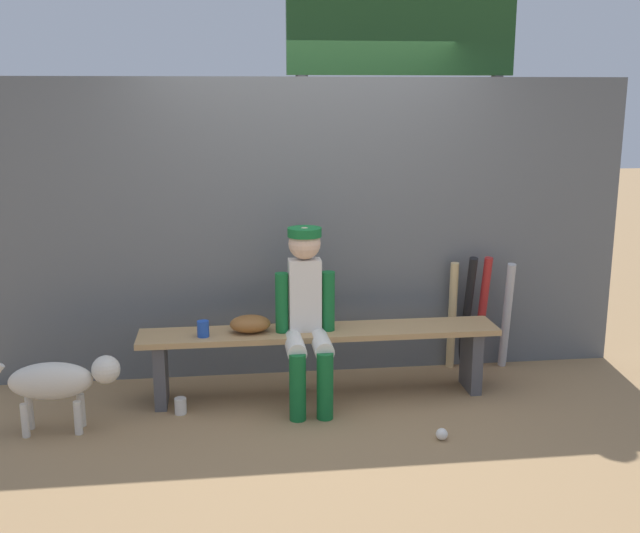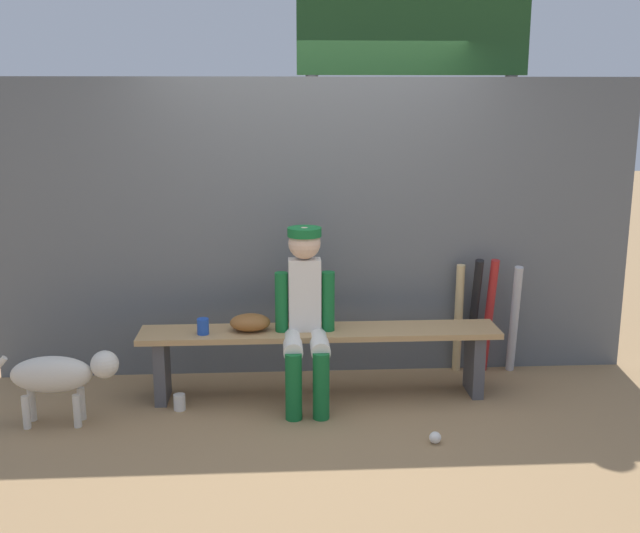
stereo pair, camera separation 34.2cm
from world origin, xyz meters
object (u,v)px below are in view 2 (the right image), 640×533
at_px(bat_wood_natural, 458,318).
at_px(baseball, 435,438).
at_px(dugout_bench, 320,345).
at_px(bat_aluminum_silver, 514,320).
at_px(bat_aluminum_black, 474,315).
at_px(cup_on_ground, 180,402).
at_px(cup_on_bench, 203,326).
at_px(dog, 61,375).
at_px(baseball_glove, 250,322).
at_px(scoreboard, 421,73).
at_px(bat_aluminum_red, 489,316).
at_px(player_seated, 305,310).

relative_size(bat_wood_natural, baseball, 11.46).
height_order(dugout_bench, bat_aluminum_silver, bat_aluminum_silver).
xyz_separation_m(bat_aluminum_black, cup_on_ground, (-2.16, -0.61, -0.40)).
distance_m(baseball, cup_on_bench, 1.71).
xyz_separation_m(baseball, cup_on_bench, (-1.46, 0.73, 0.51)).
xyz_separation_m(baseball, dog, (-2.35, 0.43, 0.30)).
relative_size(dugout_bench, bat_aluminum_black, 2.72).
distance_m(baseball_glove, bat_aluminum_silver, 2.01).
bearing_deg(bat_aluminum_black, scoreboard, 111.57).
distance_m(scoreboard, dog, 3.57).
bearing_deg(bat_aluminum_red, bat_wood_natural, 169.67).
height_order(baseball_glove, baseball, baseball_glove).
bearing_deg(bat_wood_natural, dog, -164.10).
relative_size(player_seated, cup_on_ground, 11.07).
height_order(dugout_bench, baseball_glove, baseball_glove).
bearing_deg(cup_on_bench, bat_aluminum_silver, 10.41).
bearing_deg(bat_aluminum_black, baseball_glove, -165.92).
xyz_separation_m(bat_aluminum_black, scoreboard, (-0.31, 0.79, 1.80)).
bearing_deg(cup_on_bench, baseball, -26.51).
distance_m(bat_wood_natural, bat_aluminum_red, 0.23).
distance_m(bat_aluminum_red, baseball, 1.40).
distance_m(baseball_glove, bat_wood_natural, 1.63).
bearing_deg(cup_on_bench, baseball_glove, 10.27).
relative_size(bat_wood_natural, bat_aluminum_silver, 0.99).
bearing_deg(dog, bat_aluminum_black, 15.15).
height_order(baseball, scoreboard, scoreboard).
distance_m(dugout_bench, bat_aluminum_black, 1.27).
bearing_deg(cup_on_ground, dugout_bench, 10.85).
relative_size(bat_aluminum_black, scoreboard, 0.28).
height_order(baseball, dog, dog).
distance_m(cup_on_bench, scoreboard, 2.71).
height_order(bat_wood_natural, bat_aluminum_red, bat_aluminum_red).
bearing_deg(bat_wood_natural, bat_aluminum_black, -3.96).
bearing_deg(bat_wood_natural, baseball_glove, -164.66).
bearing_deg(bat_aluminum_red, bat_aluminum_silver, -7.50).
bearing_deg(cup_on_ground, dog, -166.41).
height_order(bat_wood_natural, bat_aluminum_silver, bat_aluminum_silver).
bearing_deg(scoreboard, baseball_glove, -138.52).
bearing_deg(bat_wood_natural, baseball, -108.99).
relative_size(dugout_bench, bat_aluminum_red, 2.78).
bearing_deg(bat_aluminum_red, scoreboard, 117.03).
xyz_separation_m(bat_aluminum_black, dog, (-2.89, -0.78, -0.12)).
xyz_separation_m(bat_aluminum_silver, cup_on_bench, (-2.29, -0.42, 0.12)).
distance_m(player_seated, scoreboard, 2.29).
distance_m(bat_wood_natural, cup_on_bench, 1.95).
xyz_separation_m(player_seated, baseball, (0.77, -0.67, -0.63)).
xyz_separation_m(dugout_bench, bat_aluminum_black, (1.20, 0.42, 0.07)).
distance_m(dugout_bench, cup_on_ground, 1.04).
bearing_deg(bat_aluminum_silver, bat_aluminum_black, 169.03).
height_order(player_seated, bat_aluminum_black, player_seated).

